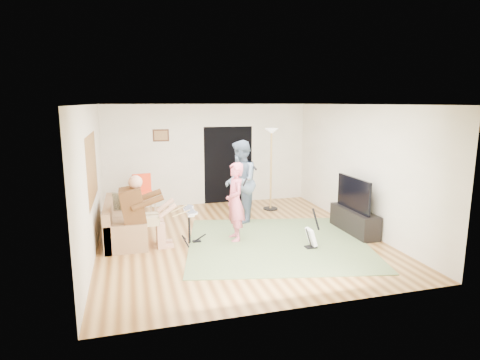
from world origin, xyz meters
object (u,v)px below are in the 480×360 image
object	(u,v)px
sofa	(122,226)
drum_kit	(189,228)
television	(354,194)
tv_cabinet	(354,221)
guitar_spare	(311,237)
dining_chair	(145,203)
torchiere_lamp	(271,155)
guitarist	(240,182)
singer	(235,202)

from	to	relation	value
sofa	drum_kit	xyz separation A→B (m)	(1.29, -0.65, 0.05)
sofa	television	distance (m)	4.86
tv_cabinet	guitar_spare	bearing A→B (deg)	-154.07
drum_kit	dining_chair	distance (m)	2.14
torchiere_lamp	television	distance (m)	2.55
sofa	television	xyz separation A→B (m)	(4.74, -0.91, 0.59)
drum_kit	television	world-z (taller)	television
guitar_spare	dining_chair	distance (m)	4.15
sofa	torchiere_lamp	distance (m)	4.11
guitar_spare	dining_chair	xyz separation A→B (m)	(-2.97, 2.89, 0.15)
guitarist	tv_cabinet	size ratio (longest dim) A/B	1.36
guitar_spare	guitarist	bearing A→B (deg)	112.59
torchiere_lamp	tv_cabinet	bearing A→B (deg)	-64.42
torchiere_lamp	television	world-z (taller)	torchiere_lamp
guitarist	singer	bearing A→B (deg)	-2.79
sofa	television	bearing A→B (deg)	-10.88
sofa	tv_cabinet	bearing A→B (deg)	-10.77
guitarist	tv_cabinet	distance (m)	2.65
guitar_spare	torchiere_lamp	xyz separation A→B (m)	(0.22, 2.89, 1.21)
guitar_spare	tv_cabinet	size ratio (longest dim) A/B	0.56
dining_chair	guitarist	bearing A→B (deg)	-34.33
sofa	guitar_spare	distance (m)	3.81
singer	drum_kit	bearing A→B (deg)	-92.84
drum_kit	guitar_spare	bearing A→B (deg)	-22.03
sofa	guitar_spare	size ratio (longest dim) A/B	2.43
singer	dining_chair	bearing A→B (deg)	-140.34
drum_kit	tv_cabinet	distance (m)	3.51
drum_kit	dining_chair	xyz separation A→B (m)	(-0.77, 2.00, 0.07)
television	tv_cabinet	bearing A→B (deg)	0.00
drum_kit	guitarist	bearing A→B (deg)	39.80
sofa	drum_kit	bearing A→B (deg)	-26.83
drum_kit	tv_cabinet	bearing A→B (deg)	-4.25
singer	television	world-z (taller)	singer
sofa	drum_kit	size ratio (longest dim) A/B	2.67
dining_chair	television	size ratio (longest dim) A/B	0.89
dining_chair	tv_cabinet	bearing A→B (deg)	-40.05
guitarist	television	xyz separation A→B (m)	(2.09, -1.39, -0.10)
singer	torchiere_lamp	size ratio (longest dim) A/B	0.75
torchiere_lamp	guitarist	bearing A→B (deg)	-140.66
sofa	drum_kit	distance (m)	1.44
tv_cabinet	singer	bearing A→B (deg)	175.27
drum_kit	singer	bearing A→B (deg)	-2.94
sofa	drum_kit	world-z (taller)	sofa
drum_kit	torchiere_lamp	xyz separation A→B (m)	(2.42, 2.00, 1.13)
guitarist	tv_cabinet	bearing A→B (deg)	74.36
guitarist	torchiere_lamp	bearing A→B (deg)	146.77
singer	sofa	bearing A→B (deg)	-107.42
singer	tv_cabinet	xyz separation A→B (m)	(2.58, -0.21, -0.54)
sofa	dining_chair	distance (m)	1.45
drum_kit	guitar_spare	world-z (taller)	guitar_spare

